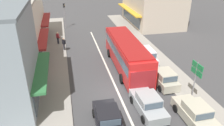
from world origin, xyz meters
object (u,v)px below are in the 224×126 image
object	(u,v)px
parked_sedan_kerb_front	(195,113)
parked_wagon_kerb_third	(145,55)
city_bus	(127,52)
traffic_light_downstreet	(64,11)
parked_hatchback_kerb_second	(164,78)
pedestrian_with_handbag_near	(58,37)
pedestrian_browsing_midblock	(64,43)
sedan_queue_far_back	(108,119)
directional_road_sign	(196,73)
sedan_behind_bus_near	(148,104)

from	to	relation	value
parked_sedan_kerb_front	parked_wagon_kerb_third	bearing A→B (deg)	89.68
city_bus	parked_wagon_kerb_third	size ratio (longest dim) A/B	2.41
traffic_light_downstreet	parked_hatchback_kerb_second	bearing A→B (deg)	-68.05
pedestrian_with_handbag_near	pedestrian_browsing_midblock	distance (m)	2.70
parked_hatchback_kerb_second	pedestrian_with_handbag_near	xyz separation A→B (m)	(-9.68, 13.14, 0.36)
parked_hatchback_kerb_second	pedestrian_browsing_midblock	size ratio (longest dim) A/B	2.29
parked_sedan_kerb_front	sedan_queue_far_back	bearing A→B (deg)	173.01
directional_road_sign	sedan_queue_far_back	bearing A→B (deg)	-168.49
sedan_behind_bus_near	parked_wagon_kerb_third	world-z (taller)	parked_wagon_kerb_third
parked_sedan_kerb_front	pedestrian_with_handbag_near	world-z (taller)	pedestrian_with_handbag_near
parked_sedan_kerb_front	parked_wagon_kerb_third	size ratio (longest dim) A/B	0.94
directional_road_sign	pedestrian_with_handbag_near	size ratio (longest dim) A/B	2.21
parked_sedan_kerb_front	pedestrian_with_handbag_near	distance (m)	20.82
parked_sedan_kerb_front	pedestrian_browsing_midblock	world-z (taller)	pedestrian_browsing_midblock
sedan_queue_far_back	pedestrian_browsing_midblock	size ratio (longest dim) A/B	2.60
parked_hatchback_kerb_second	directional_road_sign	world-z (taller)	directional_road_sign
parked_hatchback_kerb_second	sedan_queue_far_back	bearing A→B (deg)	-144.66
pedestrian_with_handbag_near	city_bus	bearing A→B (deg)	-51.51
parked_wagon_kerb_third	parked_hatchback_kerb_second	bearing A→B (deg)	-91.35
traffic_light_downstreet	pedestrian_with_handbag_near	world-z (taller)	traffic_light_downstreet
traffic_light_downstreet	city_bus	bearing A→B (deg)	-70.56
directional_road_sign	pedestrian_with_handbag_near	world-z (taller)	directional_road_sign
city_bus	sedan_queue_far_back	size ratio (longest dim) A/B	2.57
parked_sedan_kerb_front	traffic_light_downstreet	xyz separation A→B (m)	(-8.48, 26.13, 2.19)
parked_wagon_kerb_third	pedestrian_browsing_midblock	xyz separation A→B (m)	(-9.06, 5.14, 0.32)
parked_sedan_kerb_front	pedestrian_browsing_midblock	bearing A→B (deg)	119.65
parked_sedan_kerb_front	pedestrian_browsing_midblock	distance (m)	18.19
directional_road_sign	pedestrian_browsing_midblock	size ratio (longest dim) A/B	2.21
city_bus	parked_wagon_kerb_third	world-z (taller)	city_bus
parked_sedan_kerb_front	traffic_light_downstreet	size ratio (longest dim) A/B	1.01
parked_hatchback_kerb_second	pedestrian_browsing_midblock	world-z (taller)	pedestrian_browsing_midblock
city_bus	traffic_light_downstreet	xyz separation A→B (m)	(-5.92, 16.78, 0.97)
parked_wagon_kerb_third	traffic_light_downstreet	xyz separation A→B (m)	(-8.54, 15.47, 2.11)
parked_hatchback_kerb_second	directional_road_sign	size ratio (longest dim) A/B	1.04
parked_hatchback_kerb_second	parked_sedan_kerb_front	bearing A→B (deg)	-89.26
city_bus	pedestrian_with_handbag_near	bearing A→B (deg)	128.49
parked_sedan_kerb_front	traffic_light_downstreet	bearing A→B (deg)	107.99
directional_road_sign	parked_wagon_kerb_third	bearing A→B (deg)	97.30
sedan_behind_bus_near	traffic_light_downstreet	xyz separation A→B (m)	(-5.52, 24.27, 2.19)
city_bus	pedestrian_with_handbag_near	world-z (taller)	city_bus
sedan_queue_far_back	traffic_light_downstreet	bearing A→B (deg)	94.76
parked_hatchback_kerb_second	parked_wagon_kerb_third	xyz separation A→B (m)	(0.13, 5.41, 0.04)
sedan_queue_far_back	parked_wagon_kerb_third	world-z (taller)	parked_wagon_kerb_third
sedan_behind_bus_near	pedestrian_with_handbag_near	distance (m)	17.88
parked_sedan_kerb_front	parked_hatchback_kerb_second	size ratio (longest dim) A/B	1.13
parked_wagon_kerb_third	pedestrian_with_handbag_near	distance (m)	12.49
parked_wagon_kerb_third	sedan_queue_far_back	bearing A→B (deg)	-123.06
parked_wagon_kerb_third	traffic_light_downstreet	distance (m)	17.80
city_bus	parked_wagon_kerb_third	distance (m)	3.14
pedestrian_browsing_midblock	parked_hatchback_kerb_second	bearing A→B (deg)	-49.76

